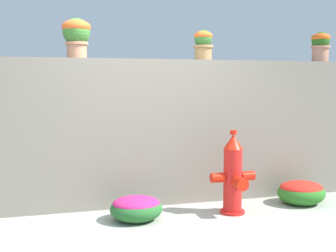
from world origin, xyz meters
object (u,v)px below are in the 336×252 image
object	(u,v)px
potted_plant_1	(76,34)
potted_plant_3	(321,44)
fire_hydrant	(233,176)
flower_bush_left	(136,207)
potted_plant_2	(203,43)
flower_bush_right	(301,191)

from	to	relation	value
potted_plant_1	potted_plant_3	distance (m)	3.24
fire_hydrant	flower_bush_left	xyz separation A→B (m)	(-1.12, 0.05, -0.29)
potted_plant_2	fire_hydrant	size ratio (longest dim) A/B	0.39
potted_plant_2	fire_hydrant	xyz separation A→B (m)	(0.11, -0.72, -1.56)
potted_plant_2	potted_plant_3	bearing A→B (deg)	-1.30
potted_plant_1	flower_bush_left	size ratio (longest dim) A/B	0.79
potted_plant_3	flower_bush_left	distance (m)	3.33
potted_plant_2	flower_bush_left	bearing A→B (deg)	-146.25
potted_plant_3	flower_bush_right	size ratio (longest dim) A/B	0.67
potted_plant_3	fire_hydrant	size ratio (longest dim) A/B	0.42
potted_plant_3	flower_bush_right	world-z (taller)	potted_plant_3
potted_plant_1	fire_hydrant	xyz separation A→B (m)	(1.68, -0.67, -1.62)
fire_hydrant	flower_bush_right	world-z (taller)	fire_hydrant
fire_hydrant	potted_plant_2	bearing A→B (deg)	98.49
potted_plant_1	potted_plant_3	size ratio (longest dim) A/B	1.14
fire_hydrant	flower_bush_left	world-z (taller)	fire_hydrant
fire_hydrant	flower_bush_left	size ratio (longest dim) A/B	1.67
potted_plant_3	fire_hydrant	xyz separation A→B (m)	(-1.57, -0.68, -1.58)
flower_bush_right	flower_bush_left	bearing A→B (deg)	-177.54
potted_plant_1	flower_bush_right	world-z (taller)	potted_plant_1
fire_hydrant	flower_bush_right	size ratio (longest dim) A/B	1.61
flower_bush_right	potted_plant_1	bearing A→B (deg)	168.73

